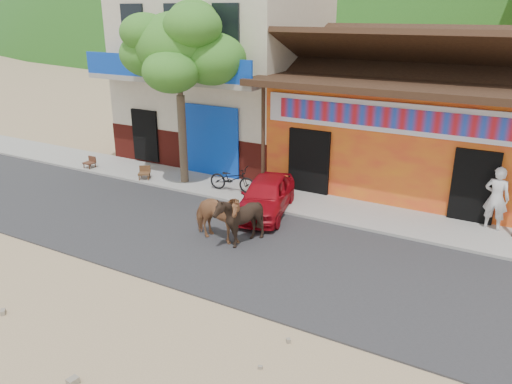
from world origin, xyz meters
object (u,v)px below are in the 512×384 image
cow_tan (217,217)px  scooter (232,179)px  red_car (266,196)px  pedestrian (496,198)px  cafe_chair_left (89,158)px  cow_dark (239,220)px  cafe_chair_right (144,168)px  tree (180,95)px

cow_tan → scooter: cow_tan is taller
cow_tan → red_car: size_ratio=0.51×
scooter → pedestrian: pedestrian is taller
cafe_chair_left → pedestrian: bearing=7.8°
cow_tan → cow_dark: size_ratio=1.18×
cow_tan → pedestrian: (6.22, 4.24, 0.27)m
red_car → cow_dark: bearing=-93.3°
cow_tan → cafe_chair_right: (-4.99, 2.84, -0.20)m
tree → pedestrian: 10.08m
cafe_chair_left → cafe_chair_right: (2.72, 0.00, 0.02)m
scooter → pedestrian: (7.81, 0.95, 0.46)m
cafe_chair_right → cow_dark: bearing=-56.3°
cow_dark → pedestrian: (5.61, 4.13, 0.27)m
red_car → cafe_chair_left: 7.92m
scooter → cafe_chair_left: size_ratio=2.06×
cow_dark → cafe_chair_right: size_ratio=1.66×
tree → red_car: tree is taller
cow_dark → red_car: 2.27m
tree → cafe_chair_right: tree is taller
scooter → cafe_chair_right: bearing=92.0°
pedestrian → tree: bearing=12.6°
cow_tan → cafe_chair_left: 8.22m
cafe_chair_left → cafe_chair_right: size_ratio=0.94×
red_car → pedestrian: pedestrian is taller
pedestrian → cow_tan: bearing=41.6°
tree → cow_dark: (4.20, -3.23, -2.38)m
cow_tan → cafe_chair_right: size_ratio=1.96×
pedestrian → cafe_chair_left: (-13.94, -1.40, -0.49)m
cow_dark → cafe_chair_left: bearing=-136.4°
cafe_chair_left → red_car: bearing=-1.5°
cafe_chair_left → scooter: bearing=6.2°
cafe_chair_left → cafe_chair_right: cafe_chair_right is taller
cow_tan → cafe_chair_left: (-7.72, 2.84, -0.22)m
red_car → cafe_chair_left: bearing=162.3°
cow_tan → pedestrian: bearing=-52.7°
red_car → scooter: red_car is taller
cafe_chair_left → cafe_chair_right: 2.72m
scooter → cafe_chair_left: (-6.13, -0.45, -0.03)m
cow_tan → red_car: bearing=-1.4°
cow_tan → pedestrian: 7.53m
cow_dark → red_car: bearing=162.5°
scooter → red_car: bearing=-123.6°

